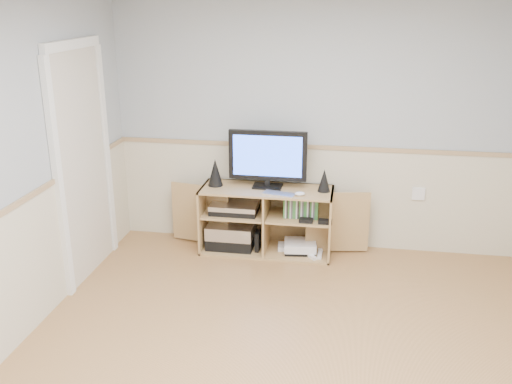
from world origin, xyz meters
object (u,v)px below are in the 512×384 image
media_cabinet (267,217)px  monitor (268,157)px  game_consoles (299,247)px  keyboard (279,194)px

media_cabinet → monitor: monitor is taller
media_cabinet → game_consoles: 0.43m
monitor → keyboard: 0.38m
monitor → media_cabinet: bearing=90.0°
media_cabinet → keyboard: keyboard is taller
keyboard → game_consoles: size_ratio=0.66×
monitor → keyboard: size_ratio=2.49×
media_cabinet → monitor: size_ratio=2.65×
media_cabinet → keyboard: bearing=-54.9°
media_cabinet → monitor: (0.00, -0.01, 0.62)m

